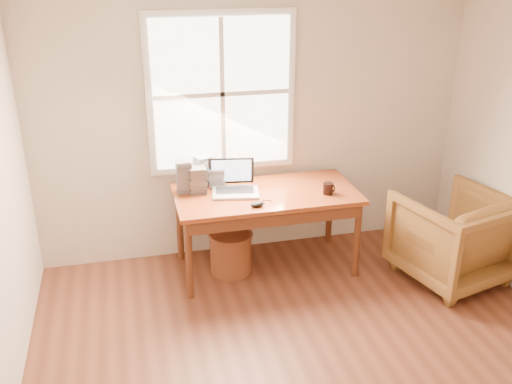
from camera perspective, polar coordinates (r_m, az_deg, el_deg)
The scene contains 11 objects.
room_shell at distance 3.34m, azimuth 7.86°, elevation -1.71°, with size 4.04×4.54×2.64m.
desk at distance 5.00m, azimuth 1.02°, elevation -0.22°, with size 1.60×0.80×0.04m, color brown.
armchair at distance 5.28m, azimuth 19.10°, elevation -4.22°, with size 0.85×0.88×0.80m, color brown.
wicker_stool at distance 5.18m, azimuth -2.52°, elevation -6.10°, with size 0.37×0.37×0.37m, color brown.
laptop at distance 4.90m, azimuth -2.08°, elevation 1.51°, with size 0.42×0.44×0.32m, color #A9ABB0, non-canonical shape.
mouse at distance 4.71m, azimuth 0.12°, elevation -1.24°, with size 0.12×0.07×0.04m, color black.
coffee_mug at distance 4.98m, azimuth 7.20°, elevation 0.35°, with size 0.09×0.09×0.10m, color black.
cd_stack_a at distance 5.16m, azimuth -5.34°, elevation 2.21°, with size 0.13×0.12×0.26m, color silver.
cd_stack_b at distance 4.97m, azimuth -5.84°, elevation 1.17°, with size 0.15×0.13×0.23m, color #25252A.
cd_stack_c at distance 4.98m, azimuth -7.19°, elevation 1.50°, with size 0.13×0.11×0.29m, color gray.
cd_stack_d at distance 5.11m, azimuth -3.95°, elevation 1.50°, with size 0.13×0.12×0.17m, color silver.
Camera 1 is at (-1.18, -2.65, 2.70)m, focal length 40.00 mm.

